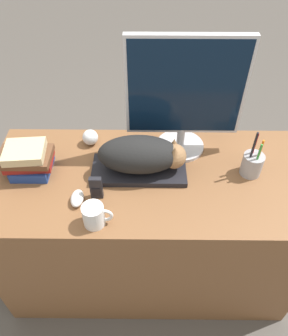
# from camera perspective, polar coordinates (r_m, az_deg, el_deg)

# --- Properties ---
(ground_plane) EXTENTS (12.00, 12.00, 0.00)m
(ground_plane) POSITION_cam_1_polar(r_m,az_deg,el_deg) (1.86, 0.64, -24.82)
(ground_plane) COLOR #4C4742
(desk) EXTENTS (1.38, 0.63, 0.74)m
(desk) POSITION_cam_1_polar(r_m,az_deg,el_deg) (1.68, 0.76, -10.20)
(desk) COLOR brown
(desk) RESTS_ON ground_plane
(keyboard) EXTENTS (0.40, 0.18, 0.02)m
(keyboard) POSITION_cam_1_polar(r_m,az_deg,el_deg) (1.40, -0.88, -0.33)
(keyboard) COLOR black
(keyboard) RESTS_ON desk
(cat) EXTENTS (0.36, 0.17, 0.15)m
(cat) POSITION_cam_1_polar(r_m,az_deg,el_deg) (1.34, -0.16, 2.35)
(cat) COLOR black
(cat) RESTS_ON keyboard
(monitor) EXTENTS (0.48, 0.22, 0.53)m
(monitor) POSITION_cam_1_polar(r_m,az_deg,el_deg) (1.36, 7.18, 12.72)
(monitor) COLOR #B7B7BC
(monitor) RESTS_ON desk
(computer_mouse) EXTENTS (0.05, 0.09, 0.04)m
(computer_mouse) POSITION_cam_1_polar(r_m,az_deg,el_deg) (1.31, -11.55, -5.18)
(computer_mouse) COLOR silver
(computer_mouse) RESTS_ON desk
(coffee_mug) EXTENTS (0.11, 0.08, 0.09)m
(coffee_mug) POSITION_cam_1_polar(r_m,az_deg,el_deg) (1.21, -8.64, -8.15)
(coffee_mug) COLOR silver
(coffee_mug) RESTS_ON desk
(pen_cup) EXTENTS (0.09, 0.09, 0.22)m
(pen_cup) POSITION_cam_1_polar(r_m,az_deg,el_deg) (1.44, 18.31, 0.71)
(pen_cup) COLOR #939399
(pen_cup) RESTS_ON desk
(baseball) EXTENTS (0.07, 0.07, 0.07)m
(baseball) POSITION_cam_1_polar(r_m,az_deg,el_deg) (1.54, -9.34, 5.29)
(baseball) COLOR silver
(baseball) RESTS_ON desk
(phone) EXTENTS (0.05, 0.02, 0.11)m
(phone) POSITION_cam_1_polar(r_m,az_deg,el_deg) (1.29, -8.33, -3.45)
(phone) COLOR black
(phone) RESTS_ON desk
(book_stack) EXTENTS (0.22, 0.17, 0.14)m
(book_stack) POSITION_cam_1_polar(r_m,az_deg,el_deg) (1.45, -19.55, 1.37)
(book_stack) COLOR navy
(book_stack) RESTS_ON desk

